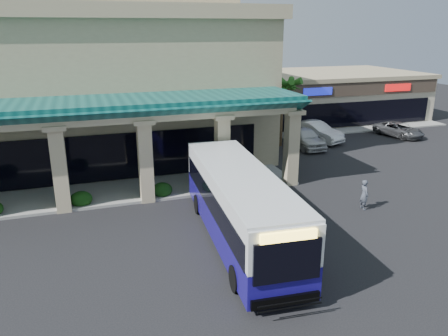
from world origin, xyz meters
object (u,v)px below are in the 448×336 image
object	(u,v)px
transit_bus	(239,207)
pedestrian	(364,195)
car_silver	(305,138)
car_gray	(399,130)
car_white	(315,131)

from	to	relation	value
transit_bus	pedestrian	distance (m)	7.86
pedestrian	car_silver	bearing A→B (deg)	-11.51
pedestrian	car_gray	distance (m)	18.69
car_white	car_silver	bearing A→B (deg)	-160.41
transit_bus	car_white	size ratio (longest dim) A/B	2.31
transit_bus	car_white	bearing A→B (deg)	54.86
pedestrian	car_gray	world-z (taller)	pedestrian
pedestrian	transit_bus	bearing A→B (deg)	102.33
car_white	car_gray	bearing A→B (deg)	-27.67
pedestrian	car_silver	world-z (taller)	pedestrian
transit_bus	car_gray	distance (m)	25.47
car_silver	car_gray	distance (m)	9.98
pedestrian	car_white	bearing A→B (deg)	-16.80
transit_bus	car_silver	distance (m)	17.68
transit_bus	car_gray	bearing A→B (deg)	39.27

